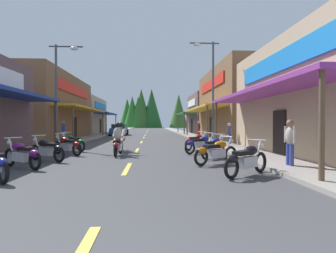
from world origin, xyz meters
TOP-DOWN VIEW (x-y plane):
  - ground at (0.00, 34.78)m, footprint 9.06×99.56m
  - sidewalk_left at (-5.55, 34.78)m, footprint 2.04×99.56m
  - sidewalk_right at (5.55, 34.78)m, footprint 2.04×99.56m
  - centerline_dashes at (0.00, 36.44)m, footprint 0.16×72.36m
  - storefront_left_middle at (-9.84, 25.01)m, footprint 8.41×13.65m
  - storefront_left_far at (-10.38, 37.69)m, footprint 9.49×10.56m
  - storefront_right_middle at (10.53, 24.36)m, footprint 9.78×13.04m
  - storefront_right_far at (9.93, 36.73)m, footprint 8.59×9.34m
  - streetlamp_left at (-4.65, 15.56)m, footprint 1.98×0.30m
  - streetlamp_right at (4.67, 16.75)m, footprint 1.98×0.30m
  - motorcycle_parked_right_0 at (3.56, 6.76)m, footprint 1.75×1.39m
  - motorcycle_parked_right_1 at (3.20, 8.92)m, footprint 1.90×1.16m
  - motorcycle_parked_right_2 at (3.53, 10.73)m, footprint 1.46×1.69m
  - motorcycle_parked_right_3 at (3.30, 12.43)m, footprint 1.89×1.19m
  - motorcycle_parked_right_4 at (3.38, 14.26)m, footprint 1.62×1.55m
  - motorcycle_parked_left_1 at (-3.54, 8.44)m, footprint 1.82×1.30m
  - motorcycle_parked_left_2 at (-3.36, 10.10)m, footprint 1.84×1.27m
  - motorcycle_parked_left_3 at (-3.20, 12.10)m, footprint 1.76×1.38m
  - motorcycle_parked_left_4 at (-3.48, 13.85)m, footprint 1.76×1.37m
  - rider_cruising_lead at (-0.77, 11.80)m, footprint 0.60×2.14m
  - rider_cruising_trailing at (-0.84, 13.56)m, footprint 0.60×2.14m
  - pedestrian_by_shop at (-5.32, 18.00)m, footprint 0.42×0.48m
  - pedestrian_browsing at (5.29, 24.00)m, footprint 0.38×0.53m
  - pedestrian_waiting at (5.42, 7.80)m, footprint 0.30×0.57m
  - pedestrian_strolling at (6.06, 16.80)m, footprint 0.42×0.48m
  - parked_car_curbside at (-3.33, 33.06)m, footprint 2.07×4.31m
  - treeline_backdrop at (-1.14, 86.09)m, footprint 22.65×12.39m

SIDE VIEW (x-z plane):
  - ground at x=0.00m, z-range -0.10..0.00m
  - centerline_dashes at x=0.00m, z-range 0.00..0.01m
  - sidewalk_left at x=-5.55m, z-range 0.00..0.12m
  - sidewalk_right at x=5.55m, z-range 0.00..0.12m
  - motorcycle_parked_right_0 at x=3.56m, z-range -0.03..1.01m
  - motorcycle_parked_right_1 at x=3.20m, z-range -0.03..1.01m
  - motorcycle_parked_right_2 at x=3.53m, z-range -0.03..1.01m
  - motorcycle_parked_right_3 at x=3.30m, z-range -0.03..1.01m
  - motorcycle_parked_right_4 at x=3.38m, z-range -0.03..1.01m
  - motorcycle_parked_left_1 at x=-3.54m, z-range -0.03..1.01m
  - motorcycle_parked_left_2 at x=-3.36m, z-range -0.03..1.01m
  - motorcycle_parked_left_3 at x=-3.20m, z-range -0.03..1.01m
  - motorcycle_parked_left_4 at x=-3.48m, z-range -0.03..1.01m
  - rider_cruising_lead at x=-0.77m, z-range -0.13..1.44m
  - rider_cruising_trailing at x=-0.84m, z-range -0.13..1.44m
  - parked_car_curbside at x=-3.33m, z-range -0.01..1.39m
  - pedestrian_strolling at x=6.06m, z-range 0.11..1.64m
  - pedestrian_waiting at x=5.42m, z-range 0.13..1.78m
  - pedestrian_by_shop at x=-5.32m, z-range 0.13..1.82m
  - pedestrian_browsing at x=5.29m, z-range 0.14..1.84m
  - storefront_left_far at x=-10.38m, z-range 0.00..5.09m
  - storefront_right_far at x=9.93m, z-range 0.00..5.62m
  - storefront_left_middle at x=-9.84m, z-range 0.00..6.03m
  - storefront_right_middle at x=10.53m, z-range 0.00..6.73m
  - streetlamp_left at x=-4.65m, z-range 0.93..7.17m
  - streetlamp_right at x=4.67m, z-range 0.96..7.93m
  - treeline_backdrop at x=-1.14m, z-range -0.65..12.23m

